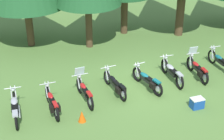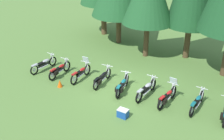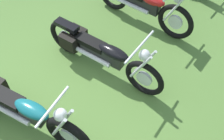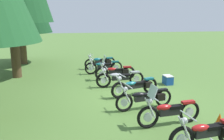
{
  "view_description": "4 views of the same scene",
  "coord_description": "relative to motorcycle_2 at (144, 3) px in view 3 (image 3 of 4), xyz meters",
  "views": [
    {
      "loc": [
        -5.29,
        -13.54,
        8.45
      ],
      "look_at": [
        -1.45,
        0.37,
        0.94
      ],
      "focal_mm": 57.05,
      "sensor_mm": 36.0,
      "label": 1
    },
    {
      "loc": [
        8.31,
        -12.48,
        8.89
      ],
      "look_at": [
        -0.93,
        0.3,
        0.97
      ],
      "focal_mm": 45.95,
      "sensor_mm": 36.0,
      "label": 2
    },
    {
      "loc": [
        0.69,
        2.27,
        3.8
      ],
      "look_at": [
        -1.01,
        0.61,
        0.92
      ],
      "focal_mm": 44.4,
      "sensor_mm": 36.0,
      "label": 3
    },
    {
      "loc": [
        -9.63,
        2.59,
        3.44
      ],
      "look_at": [
        1.31,
        0.73,
        0.92
      ],
      "focal_mm": 38.52,
      "sensor_mm": 36.0,
      "label": 4
    }
  ],
  "objects": [
    {
      "name": "ground_plane",
      "position": [
        2.91,
        0.37,
        -0.48
      ],
      "size": [
        80.0,
        80.0,
        0.0
      ],
      "primitive_type": "plane",
      "color": "#547A38"
    },
    {
      "name": "motorcycle_2",
      "position": [
        0.0,
        0.0,
        0.0
      ],
      "size": [
        0.75,
        2.21,
        1.38
      ],
      "rotation": [
        0.0,
        0.0,
        1.69
      ],
      "color": "black",
      "rests_on": "ground_plane"
    },
    {
      "name": "motorcycle_3",
      "position": [
        1.48,
        0.29,
        -0.04
      ],
      "size": [
        0.84,
        2.3,
        1.0
      ],
      "rotation": [
        0.0,
        0.0,
        1.74
      ],
      "color": "black",
      "rests_on": "ground_plane"
    },
    {
      "name": "motorcycle_4",
      "position": [
        3.03,
        0.24,
        -0.04
      ],
      "size": [
        0.91,
        2.26,
        1.01
      ],
      "rotation": [
        0.0,
        0.0,
        1.85
      ],
      "color": "black",
      "rests_on": "ground_plane"
    }
  ]
}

